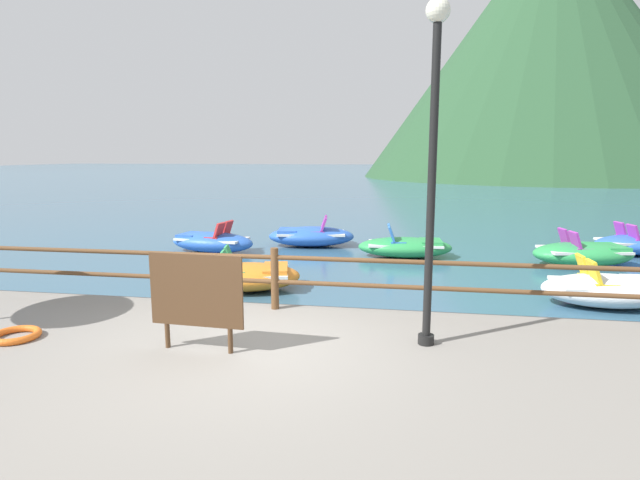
% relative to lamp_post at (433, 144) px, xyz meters
% --- Properties ---
extents(ground_plane, '(200.00, 200.00, 0.00)m').
position_rel_lamp_post_xyz_m(ground_plane, '(-2.23, 39.57, -2.86)').
color(ground_plane, '#38607A').
extents(promenade_dock, '(28.00, 8.00, 0.40)m').
position_rel_lamp_post_xyz_m(promenade_dock, '(-2.23, -2.63, -2.66)').
color(promenade_dock, gray).
rests_on(promenade_dock, ground).
extents(dock_railing, '(23.92, 0.12, 0.95)m').
position_rel_lamp_post_xyz_m(dock_railing, '(-2.23, 1.12, -1.88)').
color(dock_railing, brown).
rests_on(dock_railing, promenade_dock).
extents(lamp_post, '(0.28, 0.28, 4.08)m').
position_rel_lamp_post_xyz_m(lamp_post, '(0.00, 0.00, 0.00)').
color(lamp_post, black).
rests_on(lamp_post, promenade_dock).
extents(sign_board, '(1.18, 0.12, 1.19)m').
position_rel_lamp_post_xyz_m(sign_board, '(-2.73, -0.66, -1.73)').
color(sign_board, silver).
rests_on(sign_board, promenade_dock).
extents(life_ring, '(0.61, 0.61, 0.09)m').
position_rel_lamp_post_xyz_m(life_ring, '(-5.22, -0.68, -2.42)').
color(life_ring, orange).
rests_on(life_ring, promenade_dock).
extents(pedal_boat_0, '(2.64, 1.54, 0.89)m').
position_rel_lamp_post_xyz_m(pedal_boat_0, '(-5.67, 7.27, -2.56)').
color(pedal_boat_0, blue).
rests_on(pedal_boat_0, ground).
extents(pedal_boat_1, '(2.68, 1.84, 0.88)m').
position_rel_lamp_post_xyz_m(pedal_boat_1, '(6.15, 8.89, -2.57)').
color(pedal_boat_1, blue).
rests_on(pedal_boat_1, ground).
extents(pedal_boat_2, '(2.47, 1.81, 0.87)m').
position_rel_lamp_post_xyz_m(pedal_boat_2, '(-3.47, 3.55, -2.58)').
color(pedal_boat_2, orange).
rests_on(pedal_boat_2, ground).
extents(pedal_boat_3, '(2.74, 1.69, 0.91)m').
position_rel_lamp_post_xyz_m(pedal_boat_3, '(-3.07, 8.69, -2.55)').
color(pedal_boat_3, blue).
rests_on(pedal_boat_3, ground).
extents(pedal_boat_4, '(2.67, 1.77, 0.90)m').
position_rel_lamp_post_xyz_m(pedal_boat_4, '(4.15, 7.13, -2.55)').
color(pedal_boat_4, green).
rests_on(pedal_boat_4, ground).
extents(pedal_boat_5, '(2.34, 1.35, 0.90)m').
position_rel_lamp_post_xyz_m(pedal_boat_5, '(3.41, 3.53, -2.55)').
color(pedal_boat_5, white).
rests_on(pedal_boat_5, ground).
extents(pedal_boat_6, '(2.58, 1.36, 0.87)m').
position_rel_lamp_post_xyz_m(pedal_boat_6, '(-0.24, 7.47, -2.58)').
color(pedal_boat_6, green).
rests_on(pedal_boat_6, ground).
extents(cliff_headland, '(43.31, 43.31, 30.78)m').
position_rel_lamp_post_xyz_m(cliff_headland, '(14.94, 61.16, 11.59)').
color(cliff_headland, '#284C2D').
rests_on(cliff_headland, ground).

